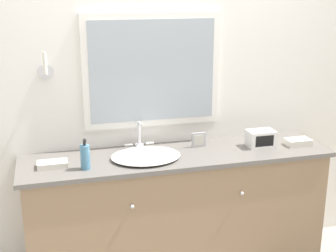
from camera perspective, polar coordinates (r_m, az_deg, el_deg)
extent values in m
cube|color=white|center=(3.29, -0.18, 4.59)|extent=(8.00, 0.06, 2.55)
cube|color=white|center=(3.19, -1.92, 6.78)|extent=(0.95, 0.04, 0.77)
cube|color=#9EA8B2|center=(3.17, -1.84, 6.73)|extent=(0.86, 0.01, 0.68)
cylinder|color=silver|center=(3.11, -14.71, 6.41)|extent=(0.09, 0.01, 0.09)
cylinder|color=silver|center=(3.06, -14.69, 6.25)|extent=(0.02, 0.10, 0.02)
cylinder|color=white|center=(3.00, -14.77, 7.40)|extent=(0.02, 0.02, 0.14)
cube|color=#937556|center=(3.31, 1.14, -10.90)|extent=(2.01, 0.48, 0.86)
cube|color=#66605B|center=(3.13, 1.19, -3.68)|extent=(2.08, 0.51, 0.03)
sphere|color=silver|center=(2.91, -4.38, -9.78)|extent=(0.02, 0.02, 0.02)
sphere|color=silver|center=(3.11, 9.01, -8.12)|extent=(0.02, 0.02, 0.02)
ellipsoid|color=white|center=(3.05, -2.73, -3.65)|extent=(0.46, 0.37, 0.03)
cylinder|color=silver|center=(3.24, -3.52, -2.46)|extent=(0.06, 0.06, 0.03)
cylinder|color=silver|center=(3.21, -3.55, -0.89)|extent=(0.02, 0.02, 0.16)
cylinder|color=silver|center=(3.15, -3.45, 0.27)|extent=(0.02, 0.07, 0.02)
cylinder|color=white|center=(3.22, -4.83, -2.32)|extent=(0.06, 0.02, 0.02)
cylinder|color=white|center=(3.25, -2.23, -2.10)|extent=(0.05, 0.02, 0.02)
cylinder|color=teal|center=(2.89, -10.06, -3.76)|extent=(0.06, 0.06, 0.15)
cylinder|color=black|center=(2.86, -10.16, -2.00)|extent=(0.02, 0.02, 0.04)
cube|color=black|center=(2.85, -10.15, -1.74)|extent=(0.02, 0.03, 0.01)
cube|color=white|center=(3.32, 11.23, -1.49)|extent=(0.19, 0.13, 0.11)
cube|color=black|center=(3.27, 11.68, -1.79)|extent=(0.14, 0.01, 0.08)
cube|color=#B2B2B7|center=(3.25, 3.75, -1.69)|extent=(0.10, 0.01, 0.10)
cube|color=beige|center=(3.25, 3.79, -1.72)|extent=(0.07, 0.00, 0.07)
cube|color=silver|center=(3.42, 15.57, -1.89)|extent=(0.17, 0.11, 0.04)
cube|color=silver|center=(2.99, -13.91, -4.54)|extent=(0.18, 0.10, 0.03)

